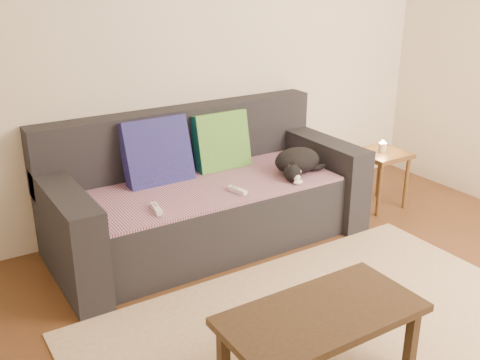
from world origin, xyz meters
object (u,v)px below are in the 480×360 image
(sofa, at_px, (205,198))
(wii_remote_a, at_px, (156,209))
(wii_remote_b, at_px, (237,190))
(side_table, at_px, (381,161))
(cat, at_px, (297,162))
(coffee_table, at_px, (322,320))

(sofa, distance_m, wii_remote_a, 0.59)
(wii_remote_b, relative_size, side_table, 0.33)
(cat, bearing_deg, coffee_table, -131.55)
(side_table, distance_m, coffee_table, 2.14)
(sofa, height_order, coffee_table, sofa)
(cat, height_order, wii_remote_a, cat)
(cat, distance_m, side_table, 0.85)
(sofa, xyz_separation_m, wii_remote_a, (-0.49, -0.30, 0.15))
(sofa, bearing_deg, wii_remote_a, -148.18)
(sofa, height_order, cat, sofa)
(wii_remote_b, xyz_separation_m, coffee_table, (-0.32, -1.22, -0.13))
(cat, height_order, coffee_table, cat)
(sofa, bearing_deg, cat, -20.67)
(wii_remote_a, xyz_separation_m, coffee_table, (0.24, -1.23, -0.13))
(wii_remote_a, bearing_deg, sofa, -48.94)
(side_table, bearing_deg, cat, -179.28)
(sofa, relative_size, wii_remote_b, 14.00)
(sofa, xyz_separation_m, wii_remote_b, (0.07, -0.31, 0.15))
(wii_remote_a, distance_m, coffee_table, 1.26)
(wii_remote_b, distance_m, side_table, 1.38)
(side_table, height_order, coffee_table, side_table)
(cat, bearing_deg, wii_remote_b, -179.80)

